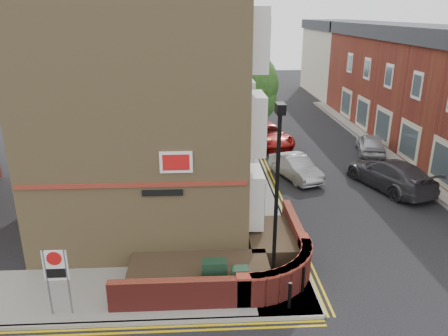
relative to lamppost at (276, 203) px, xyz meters
The scene contains 27 objects.
ground 3.90m from the lamppost, 143.13° to the right, with size 120.00×120.00×0.00m, color black.
pavement_corner 6.07m from the lamppost, behind, with size 13.00×3.00×0.12m, color gray.
pavement_main 15.17m from the lamppost, 88.45° to the left, with size 2.00×32.00×0.12m, color gray.
pavement_far 16.73m from the lamppost, 45.99° to the left, with size 4.00×40.00×0.12m, color gray.
kerb_side 6.18m from the lamppost, 166.76° to the right, with size 13.00×0.15×0.12m, color gray.
kerb_main_near 15.22m from the lamppost, 84.60° to the left, with size 0.15×32.00×0.12m, color gray.
kerb_main_far 15.44m from the lamppost, 51.46° to the left, with size 0.15×40.00×0.12m, color gray.
yellow_lines_side 6.27m from the lamppost, 164.13° to the right, with size 13.00×0.28×0.01m, color gold.
yellow_lines_main 15.26m from the lamppost, 83.64° to the left, with size 0.28×32.00×0.01m, color gold.
corner_building 8.62m from the lamppost, 123.16° to the left, with size 8.95×10.40×13.60m.
garden_wall 3.93m from the lamppost, 140.91° to the left, with size 6.80×6.00×1.20m, color maroon, non-canonical shape.
lamppost is the anchor object (origin of this frame).
utility_cabinet_large 3.24m from the lamppost, behind, with size 0.80×0.45×1.20m, color #16321D.
utility_cabinet_small 2.90m from the lamppost, 169.70° to the right, with size 0.55×0.40×1.10m, color #16321D.
bollard_near 2.91m from the lamppost, 63.43° to the right, with size 0.11×0.11×0.90m, color black.
bollard_far 2.95m from the lamppost, ahead, with size 0.11×0.11×0.90m, color black.
zone_sign 6.85m from the lamppost, behind, with size 0.72×0.07×2.20m.
far_terrace 20.41m from the lamppost, 50.77° to the left, with size 5.40×30.40×8.00m.
far_terrace_cream 39.00m from the lamppost, 70.68° to the left, with size 5.40×12.40×8.00m.
tree_near 12.92m from the lamppost, 88.22° to the left, with size 3.64×3.65×6.70m.
tree_mid 20.93m from the lamppost, 88.90° to the left, with size 4.03×4.03×7.42m.
tree_far 28.89m from the lamppost, 89.21° to the left, with size 3.81×3.81×7.00m.
traffic_light_assembly 23.82m from the lamppost, 88.07° to the left, with size 0.20×0.16×4.20m.
silver_car_near 11.41m from the lamppost, 74.24° to the left, with size 1.38×3.96×1.30m, color #909497.
red_car_main 17.63m from the lamppost, 82.20° to the left, with size 2.46×5.34×1.48m, color maroon.
grey_car_far 12.06m from the lamppost, 49.42° to the left, with size 2.19×5.38×1.56m, color #343339.
silver_car_far 17.61m from the lamppost, 59.25° to the left, with size 1.57×3.91×1.33m, color #A9AAB1.
Camera 1 is at (-0.65, -10.85, 8.84)m, focal length 35.00 mm.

